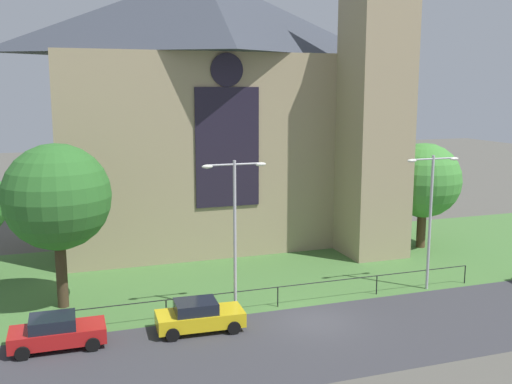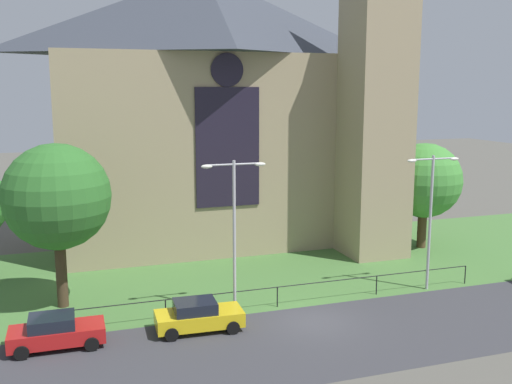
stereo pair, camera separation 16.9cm
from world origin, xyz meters
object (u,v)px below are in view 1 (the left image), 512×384
streetlamp_near (235,217)px  parked_car_yellow (199,316)px  tree_left_near (57,197)px  parked_car_red (57,332)px  streetlamp_far (431,205)px  tree_right_far (424,181)px  church_building (217,106)px

streetlamp_near → parked_car_yellow: streetlamp_near is taller
tree_left_near → parked_car_red: bearing=-93.7°
streetlamp_far → parked_car_yellow: size_ratio=1.84×
tree_left_near → streetlamp_near: size_ratio=1.10×
tree_right_far → streetlamp_near: 18.59m
tree_right_far → streetlamp_far: size_ratio=0.98×
tree_left_near → parked_car_yellow: bearing=-41.3°
tree_left_near → church_building: bearing=44.0°
tree_left_near → streetlamp_far: (20.28, -3.83, -0.96)m
streetlamp_far → parked_car_red: size_ratio=1.87×
parked_car_red → tree_left_near: bearing=87.2°
tree_left_near → parked_car_yellow: size_ratio=2.07×
church_building → tree_right_far: church_building is taller
streetlamp_far → church_building: bearing=119.5°
streetlamp_near → streetlamp_far: (11.74, 0.00, -0.09)m
streetlamp_far → parked_car_red: (-20.62, -1.43, -4.30)m
tree_left_near → streetlamp_far: tree_left_near is taller
tree_right_far → streetlamp_near: (-16.76, -8.03, 0.15)m
streetlamp_near → streetlamp_far: bearing=0.0°
tree_right_far → tree_left_near: 25.66m
church_building → tree_right_far: size_ratio=3.36×
church_building → streetlamp_near: church_building is taller
church_building → parked_car_red: church_building is taller
church_building → tree_left_near: 16.85m
tree_right_far → streetlamp_far: 9.47m
streetlamp_near → parked_car_yellow: (-2.33, -1.63, -4.39)m
streetlamp_near → parked_car_red: (-8.87, -1.43, -4.39)m
tree_left_near → parked_car_red: (-0.34, -5.26, -5.26)m
church_building → parked_car_yellow: 20.07m
parked_car_red → tree_right_far: bearing=21.1°
tree_left_near → streetlamp_far: size_ratio=1.12×
tree_right_far → tree_left_near: size_ratio=0.88×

